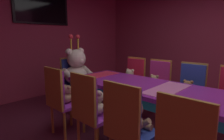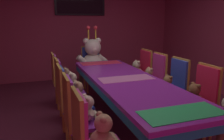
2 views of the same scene
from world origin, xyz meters
name	(u,v)px [view 2 (image 2 of 2)]	position (x,y,z in m)	size (l,w,h in m)	color
ground_plane	(126,127)	(0.00, 0.00, 0.00)	(7.90, 7.90, 0.00)	#591E33
wall_back	(80,26)	(0.00, 3.20, 1.40)	(5.20, 0.12, 2.80)	#99334C
banquet_table	(126,84)	(0.00, 0.00, 0.66)	(0.90, 3.00, 0.75)	purple
chair_left_0	(87,136)	(-0.83, -1.14, 0.60)	(0.42, 0.41, 0.98)	#CC338C
teddy_left_0	(104,133)	(-0.68, -1.14, 0.59)	(0.26, 0.34, 0.32)	tan
chair_left_1	(74,111)	(-0.83, -0.57, 0.60)	(0.42, 0.41, 0.98)	purple
teddy_left_1	(88,110)	(-0.69, -0.57, 0.59)	(0.25, 0.32, 0.30)	beige
chair_left_2	(66,95)	(-0.84, -0.01, 0.60)	(0.42, 0.41, 0.98)	#2D47B2
teddy_left_2	(78,94)	(-0.70, -0.01, 0.59)	(0.26, 0.34, 0.32)	tan
chair_left_3	(63,84)	(-0.82, 0.55, 0.60)	(0.42, 0.41, 0.98)	purple
teddy_left_3	(72,83)	(-0.67, 0.55, 0.59)	(0.25, 0.33, 0.31)	beige
chair_left_4	(58,75)	(-0.83, 1.17, 0.60)	(0.42, 0.41, 0.98)	purple
teddy_left_4	(66,76)	(-0.68, 1.17, 0.57)	(0.21, 0.27, 0.26)	tan
chair_right_1	(203,94)	(0.85, -0.57, 0.60)	(0.42, 0.41, 0.98)	red
teddy_right_1	(194,96)	(0.70, -0.57, 0.59)	(0.25, 0.32, 0.30)	brown
chair_right_2	(175,83)	(0.82, 0.00, 0.60)	(0.42, 0.41, 0.98)	#2D47B2
teddy_right_2	(167,85)	(0.68, 0.00, 0.58)	(0.23, 0.29, 0.28)	olive
chair_right_3	(156,75)	(0.81, 0.58, 0.60)	(0.42, 0.41, 0.98)	#CC338C
teddy_right_3	(149,77)	(0.67, 0.58, 0.58)	(0.23, 0.30, 0.28)	tan
chair_right_4	(143,69)	(0.83, 1.12, 0.60)	(0.42, 0.41, 0.98)	red
teddy_right_4	(136,69)	(0.68, 1.12, 0.60)	(0.26, 0.34, 0.32)	beige
throne_chair	(91,63)	(0.00, 2.04, 0.60)	(0.41, 0.42, 0.98)	#2D47B2
king_teddy_bear	(93,57)	(0.00, 1.87, 0.77)	(0.76, 0.59, 0.98)	silver
wall_tv	(80,0)	(0.00, 3.11, 2.05)	(1.29, 0.06, 0.75)	black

